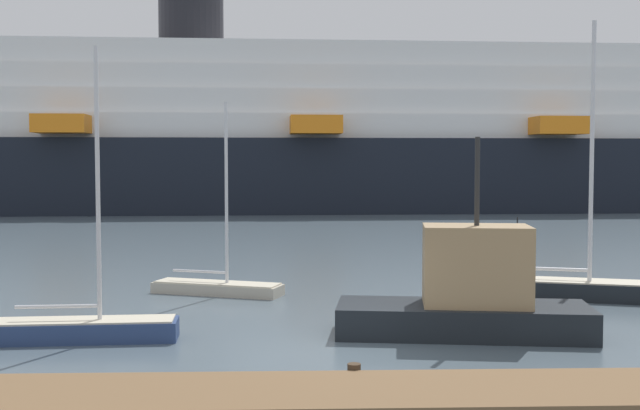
% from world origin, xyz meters
% --- Properties ---
extents(ground_plane, '(600.00, 600.00, 0.00)m').
position_xyz_m(ground_plane, '(0.00, 0.00, 0.00)').
color(ground_plane, '#4C5B66').
extents(dock_pier, '(22.64, 2.36, 0.54)m').
position_xyz_m(dock_pier, '(0.00, -4.31, 0.22)').
color(dock_pier, brown).
rests_on(dock_pier, ground_plane).
extents(sailboat_0, '(5.37, 2.73, 8.24)m').
position_xyz_m(sailboat_0, '(7.37, 6.18, 0.41)').
color(sailboat_0, black).
rests_on(sailboat_0, ground_plane).
extents(sailboat_1, '(4.25, 1.25, 6.73)m').
position_xyz_m(sailboat_1, '(-5.85, 1.16, 0.35)').
color(sailboat_1, navy).
rests_on(sailboat_1, ground_plane).
extents(sailboat_3, '(4.21, 2.33, 5.94)m').
position_xyz_m(sailboat_3, '(-3.42, 7.41, 0.29)').
color(sailboat_3, '#BCB29E').
rests_on(sailboat_3, ground_plane).
extents(fishing_boat_0, '(6.16, 2.80, 4.69)m').
position_xyz_m(fishing_boat_0, '(3.09, 1.42, 0.96)').
color(fishing_boat_0, black).
rests_on(fishing_boat_0, ground_plane).
extents(channel_buoy_0, '(0.56, 0.56, 1.63)m').
position_xyz_m(channel_buoy_0, '(8.98, 17.77, 0.30)').
color(channel_buoy_0, red).
rests_on(channel_buoy_0, ground_plane).
extents(cruise_ship, '(108.15, 20.25, 19.05)m').
position_xyz_m(cruise_ship, '(9.62, 50.90, 6.11)').
color(cruise_ship, black).
rests_on(cruise_ship, ground_plane).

